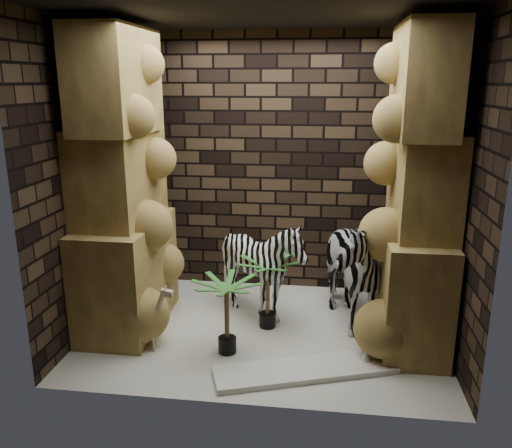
# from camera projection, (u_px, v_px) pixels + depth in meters

# --- Properties ---
(floor) EXTENTS (3.50, 3.50, 0.00)m
(floor) POSITION_uv_depth(u_px,v_px,m) (263.00, 331.00, 5.26)
(floor) COLOR silver
(floor) RESTS_ON ground
(ceiling) EXTENTS (3.50, 3.50, 0.00)m
(ceiling) POSITION_uv_depth(u_px,v_px,m) (264.00, 15.00, 4.46)
(ceiling) COLOR black
(ceiling) RESTS_ON ground
(wall_back) EXTENTS (3.50, 0.00, 3.50)m
(wall_back) POSITION_uv_depth(u_px,v_px,m) (276.00, 165.00, 6.05)
(wall_back) COLOR black
(wall_back) RESTS_ON ground
(wall_front) EXTENTS (3.50, 0.00, 3.50)m
(wall_front) POSITION_uv_depth(u_px,v_px,m) (242.00, 220.00, 3.66)
(wall_front) COLOR black
(wall_front) RESTS_ON ground
(wall_left) EXTENTS (0.00, 3.00, 3.00)m
(wall_left) POSITION_uv_depth(u_px,v_px,m) (86.00, 181.00, 5.08)
(wall_left) COLOR black
(wall_left) RESTS_ON ground
(wall_right) EXTENTS (0.00, 3.00, 3.00)m
(wall_right) POSITION_uv_depth(u_px,v_px,m) (457.00, 191.00, 4.64)
(wall_right) COLOR black
(wall_right) RESTS_ON ground
(rock_pillar_left) EXTENTS (0.68, 1.30, 3.00)m
(rock_pillar_left) POSITION_uv_depth(u_px,v_px,m) (121.00, 182.00, 5.03)
(rock_pillar_left) COLOR tan
(rock_pillar_left) RESTS_ON floor
(rock_pillar_right) EXTENTS (0.58, 1.25, 3.00)m
(rock_pillar_right) POSITION_uv_depth(u_px,v_px,m) (419.00, 190.00, 4.68)
(rock_pillar_right) COLOR tan
(rock_pillar_right) RESTS_ON floor
(zebra_right) EXTENTS (1.02, 1.36, 1.44)m
(zebra_right) POSITION_uv_depth(u_px,v_px,m) (342.00, 258.00, 5.25)
(zebra_right) COLOR white
(zebra_right) RESTS_ON floor
(zebra_left) EXTENTS (1.01, 1.20, 1.02)m
(zebra_left) POSITION_uv_depth(u_px,v_px,m) (262.00, 273.00, 5.43)
(zebra_left) COLOR white
(zebra_left) RESTS_ON floor
(giraffe_toy) EXTENTS (0.35, 0.12, 0.67)m
(giraffe_toy) POSITION_uv_depth(u_px,v_px,m) (145.00, 316.00, 4.82)
(giraffe_toy) COLOR beige
(giraffe_toy) RESTS_ON floor
(palm_front) EXTENTS (0.36, 0.36, 0.75)m
(palm_front) POSITION_uv_depth(u_px,v_px,m) (268.00, 293.00, 5.26)
(palm_front) COLOR #145E15
(palm_front) RESTS_ON floor
(palm_back) EXTENTS (0.36, 0.36, 0.73)m
(palm_back) POSITION_uv_depth(u_px,v_px,m) (227.00, 316.00, 4.75)
(palm_back) COLOR #145E15
(palm_back) RESTS_ON floor
(surfboard) EXTENTS (1.63, 0.89, 0.05)m
(surfboard) POSITION_uv_depth(u_px,v_px,m) (305.00, 370.00, 4.50)
(surfboard) COLOR white
(surfboard) RESTS_ON floor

